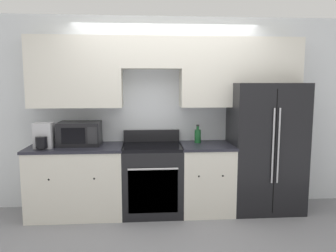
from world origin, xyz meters
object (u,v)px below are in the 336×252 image
oven_range (152,179)px  bottle (198,136)px  refrigerator (264,147)px  microwave (80,134)px

oven_range → bottle: (0.62, 0.14, 0.55)m
refrigerator → microwave: bearing=179.3°
oven_range → refrigerator: (1.52, 0.05, 0.40)m
refrigerator → microwave: refrigerator is taller
refrigerator → microwave: 2.46m
oven_range → refrigerator: 1.57m
oven_range → refrigerator: bearing=1.9°
refrigerator → bottle: refrigerator is taller
oven_range → bottle: bottle is taller
oven_range → microwave: microwave is taller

